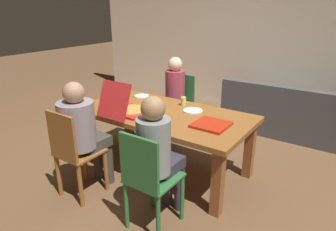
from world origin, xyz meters
The scene contains 16 objects.
ground_plane centered at (0.00, 0.00, 0.00)m, with size 20.00×20.00×0.00m, color brown.
back_wall centered at (0.00, 2.80, 1.34)m, with size 6.90×0.12×2.67m, color #F3E3CA.
dining_table centered at (0.00, 0.00, 0.64)m, with size 2.02×1.03×0.73m.
chair_0 centered at (0.50, -0.94, 0.53)m, with size 0.40×0.42×0.94m.
person_0 centered at (0.50, -0.78, 0.71)m, with size 0.29×0.50×1.22m.
chair_1 centered at (-0.41, 0.96, 0.50)m, with size 0.44×0.41×0.93m.
person_1 centered at (-0.41, 0.81, 0.70)m, with size 0.28×0.51×1.21m.
chair_2 centered at (-0.41, -0.96, 0.51)m, with size 0.40×0.41×0.95m.
person_2 centered at (-0.41, -0.83, 0.72)m, with size 0.36×0.52×1.21m.
pizza_box_0 centered at (-0.29, -0.26, 0.79)m, with size 0.40×0.55×0.40m.
pizza_box_1 centered at (0.64, -0.07, 0.75)m, with size 0.34×0.34×0.03m.
plate_0 centered at (0.26, 0.22, 0.74)m, with size 0.23×0.23×0.01m.
plate_1 centered at (-0.60, 0.35, 0.74)m, with size 0.20×0.20×0.01m.
drinking_glass_0 centered at (0.07, 0.34, 0.79)m, with size 0.06×0.06×0.11m, color #DAC763.
drinking_glass_1 centered at (0.07, -0.30, 0.81)m, with size 0.06×0.06×0.15m, color #B3502C.
couch centered at (0.94, 2.01, 0.27)m, with size 1.89×0.91×0.80m.
Camera 1 is at (1.87, -2.64, 1.89)m, focal length 32.07 mm.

